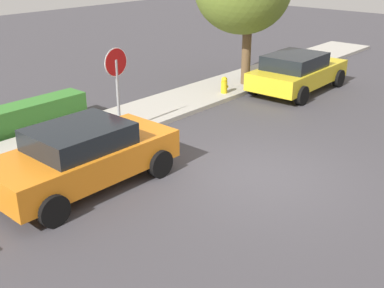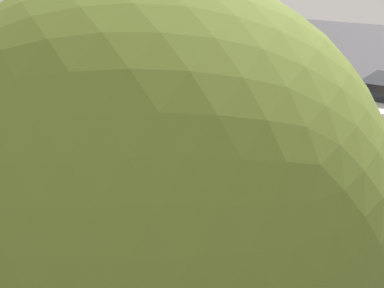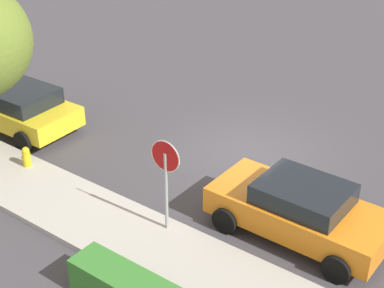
% 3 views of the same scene
% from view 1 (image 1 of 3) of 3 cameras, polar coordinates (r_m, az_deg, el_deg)
% --- Properties ---
extents(ground_plane, '(60.00, 60.00, 0.00)m').
position_cam_1_polar(ground_plane, '(11.15, 7.98, -3.69)').
color(ground_plane, '#423F44').
extents(sidewalk_curb, '(32.00, 2.11, 0.14)m').
position_cam_1_polar(sidewalk_curb, '(14.22, -9.01, 2.43)').
color(sidewalk_curb, '#B2ADA3').
rests_on(sidewalk_curb, ground_plane).
extents(stop_sign, '(0.77, 0.08, 2.44)m').
position_cam_1_polar(stop_sign, '(12.95, -8.91, 7.89)').
color(stop_sign, gray).
rests_on(stop_sign, ground_plane).
extents(parked_car_orange, '(4.12, 2.03, 1.40)m').
position_cam_1_polar(parked_car_orange, '(10.53, -12.78, -1.31)').
color(parked_car_orange, orange).
rests_on(parked_car_orange, ground_plane).
extents(parked_car_yellow, '(4.27, 2.15, 1.38)m').
position_cam_1_polar(parked_car_yellow, '(17.72, 12.39, 8.39)').
color(parked_car_yellow, yellow).
rests_on(parked_car_yellow, ground_plane).
extents(fire_hydrant, '(0.30, 0.22, 0.72)m').
position_cam_1_polar(fire_hydrant, '(16.76, 3.84, 6.79)').
color(fire_hydrant, gold).
rests_on(fire_hydrant, ground_plane).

